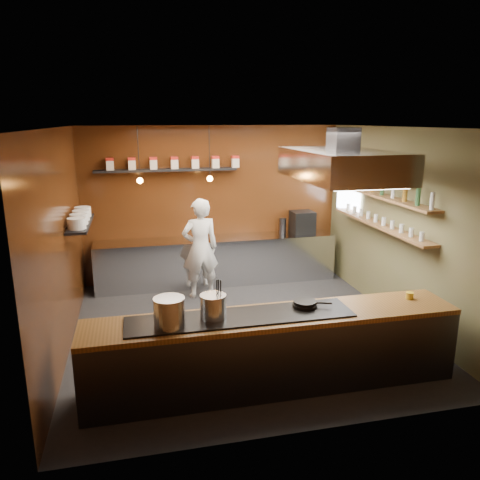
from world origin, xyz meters
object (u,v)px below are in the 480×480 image
object	(u,v)px
extractor_hood	(342,164)
stockpot_large	(169,312)
stockpot_small	(213,307)
chef	(200,248)
espresso_machine	(302,222)

from	to	relation	value
extractor_hood	stockpot_large	bearing A→B (deg)	-152.62
stockpot_small	chef	bearing A→B (deg)	84.59
espresso_machine	chef	bearing A→B (deg)	-163.10
extractor_hood	chef	world-z (taller)	extractor_hood
chef	stockpot_large	bearing A→B (deg)	69.20
stockpot_small	stockpot_large	bearing A→B (deg)	-167.10
stockpot_small	espresso_machine	size ratio (longest dim) A/B	0.68
extractor_hood	chef	bearing A→B (deg)	131.64
extractor_hood	stockpot_large	world-z (taller)	extractor_hood
espresso_machine	chef	distance (m)	2.29
espresso_machine	stockpot_large	bearing A→B (deg)	-128.09
stockpot_small	chef	distance (m)	3.14
stockpot_small	espresso_machine	world-z (taller)	espresso_machine
extractor_hood	chef	distance (m)	3.05
extractor_hood	espresso_machine	size ratio (longest dim) A/B	4.63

